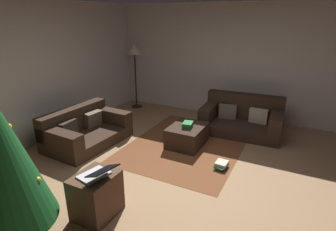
{
  "coord_description": "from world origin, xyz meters",
  "views": [
    {
      "loc": [
        -3.14,
        -1.31,
        2.27
      ],
      "look_at": [
        0.57,
        0.58,
        0.75
      ],
      "focal_mm": 28.81,
      "sensor_mm": 36.0,
      "label": 1
    }
  ],
  "objects_px": {
    "couch_right": "(242,118)",
    "corner_lamp": "(135,54)",
    "couch_left": "(84,130)",
    "ottoman": "(187,135)",
    "side_table": "(96,195)",
    "tv_remote": "(188,127)",
    "laptop": "(97,173)",
    "gift_box": "(188,125)",
    "book_stack": "(221,165)"
  },
  "relations": [
    {
      "from": "book_stack",
      "to": "corner_lamp",
      "type": "bearing_deg",
      "value": 55.37
    },
    {
      "from": "side_table",
      "to": "corner_lamp",
      "type": "xyz_separation_m",
      "value": [
        3.77,
        1.91,
        1.12
      ]
    },
    {
      "from": "couch_left",
      "to": "corner_lamp",
      "type": "distance_m",
      "value": 2.59
    },
    {
      "from": "couch_left",
      "to": "book_stack",
      "type": "bearing_deg",
      "value": 98.72
    },
    {
      "from": "corner_lamp",
      "to": "ottoman",
      "type": "bearing_deg",
      "value": -125.33
    },
    {
      "from": "ottoman",
      "to": "book_stack",
      "type": "xyz_separation_m",
      "value": [
        -0.53,
        -0.83,
        -0.13
      ]
    },
    {
      "from": "ottoman",
      "to": "corner_lamp",
      "type": "height_order",
      "value": "corner_lamp"
    },
    {
      "from": "ottoman",
      "to": "corner_lamp",
      "type": "xyz_separation_m",
      "value": [
        1.5,
        2.12,
        1.21
      ]
    },
    {
      "from": "couch_left",
      "to": "tv_remote",
      "type": "distance_m",
      "value": 1.97
    },
    {
      "from": "gift_box",
      "to": "side_table",
      "type": "distance_m",
      "value": 2.25
    },
    {
      "from": "gift_box",
      "to": "side_table",
      "type": "height_order",
      "value": "side_table"
    },
    {
      "from": "ottoman",
      "to": "corner_lamp",
      "type": "relative_size",
      "value": 0.47
    },
    {
      "from": "couch_left",
      "to": "book_stack",
      "type": "distance_m",
      "value": 2.63
    },
    {
      "from": "book_stack",
      "to": "corner_lamp",
      "type": "height_order",
      "value": "corner_lamp"
    },
    {
      "from": "side_table",
      "to": "laptop",
      "type": "bearing_deg",
      "value": -101.76
    },
    {
      "from": "side_table",
      "to": "laptop",
      "type": "height_order",
      "value": "laptop"
    },
    {
      "from": "side_table",
      "to": "laptop",
      "type": "relative_size",
      "value": 1.15
    },
    {
      "from": "couch_right",
      "to": "corner_lamp",
      "type": "distance_m",
      "value": 3.11
    },
    {
      "from": "ottoman",
      "to": "laptop",
      "type": "distance_m",
      "value": 2.32
    },
    {
      "from": "ottoman",
      "to": "tv_remote",
      "type": "height_order",
      "value": "tv_remote"
    },
    {
      "from": "corner_lamp",
      "to": "laptop",
      "type": "bearing_deg",
      "value": -152.46
    },
    {
      "from": "ottoman",
      "to": "couch_left",
      "type": "bearing_deg",
      "value": 114.25
    },
    {
      "from": "couch_left",
      "to": "tv_remote",
      "type": "relative_size",
      "value": 9.77
    },
    {
      "from": "side_table",
      "to": "laptop",
      "type": "distance_m",
      "value": 0.33
    },
    {
      "from": "ottoman",
      "to": "couch_right",
      "type": "bearing_deg",
      "value": -34.28
    },
    {
      "from": "ottoman",
      "to": "side_table",
      "type": "xyz_separation_m",
      "value": [
        -2.27,
        0.21,
        0.08
      ]
    },
    {
      "from": "couch_right",
      "to": "ottoman",
      "type": "height_order",
      "value": "couch_right"
    },
    {
      "from": "couch_right",
      "to": "gift_box",
      "type": "xyz_separation_m",
      "value": [
        -1.15,
        0.74,
        0.14
      ]
    },
    {
      "from": "gift_box",
      "to": "corner_lamp",
      "type": "height_order",
      "value": "corner_lamp"
    },
    {
      "from": "gift_box",
      "to": "book_stack",
      "type": "height_order",
      "value": "gift_box"
    },
    {
      "from": "ottoman",
      "to": "laptop",
      "type": "height_order",
      "value": "laptop"
    },
    {
      "from": "laptop",
      "to": "corner_lamp",
      "type": "xyz_separation_m",
      "value": [
        3.78,
        1.97,
        0.8
      ]
    },
    {
      "from": "couch_right",
      "to": "corner_lamp",
      "type": "height_order",
      "value": "corner_lamp"
    },
    {
      "from": "ottoman",
      "to": "side_table",
      "type": "relative_size",
      "value": 1.42
    },
    {
      "from": "laptop",
      "to": "book_stack",
      "type": "height_order",
      "value": "laptop"
    },
    {
      "from": "couch_left",
      "to": "couch_right",
      "type": "relative_size",
      "value": 0.96
    },
    {
      "from": "tv_remote",
      "to": "corner_lamp",
      "type": "height_order",
      "value": "corner_lamp"
    },
    {
      "from": "couch_left",
      "to": "couch_right",
      "type": "distance_m",
      "value": 3.18
    },
    {
      "from": "side_table",
      "to": "corner_lamp",
      "type": "relative_size",
      "value": 0.33
    },
    {
      "from": "tv_remote",
      "to": "laptop",
      "type": "height_order",
      "value": "laptop"
    },
    {
      "from": "ottoman",
      "to": "book_stack",
      "type": "relative_size",
      "value": 2.8
    },
    {
      "from": "ottoman",
      "to": "tv_remote",
      "type": "bearing_deg",
      "value": -148.39
    },
    {
      "from": "couch_right",
      "to": "corner_lamp",
      "type": "bearing_deg",
      "value": -10.17
    },
    {
      "from": "couch_right",
      "to": "ottoman",
      "type": "xyz_separation_m",
      "value": [
        -1.12,
        0.76,
        -0.1
      ]
    },
    {
      "from": "side_table",
      "to": "laptop",
      "type": "xyz_separation_m",
      "value": [
        -0.01,
        -0.06,
        0.33
      ]
    },
    {
      "from": "laptop",
      "to": "book_stack",
      "type": "distance_m",
      "value": 2.07
    },
    {
      "from": "gift_box",
      "to": "corner_lamp",
      "type": "bearing_deg",
      "value": 54.31
    },
    {
      "from": "couch_right",
      "to": "side_table",
      "type": "bearing_deg",
      "value": 71.41
    },
    {
      "from": "couch_left",
      "to": "couch_right",
      "type": "bearing_deg",
      "value": 129.9
    },
    {
      "from": "couch_left",
      "to": "side_table",
      "type": "distance_m",
      "value": 2.15
    }
  ]
}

